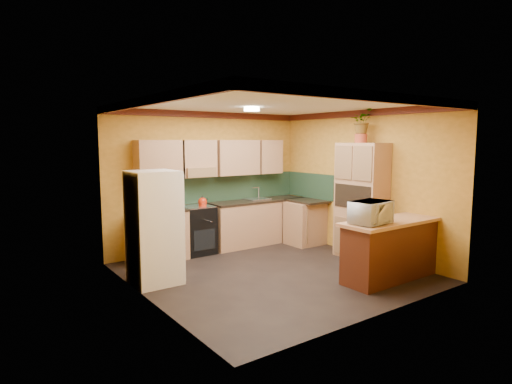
{
  "coord_description": "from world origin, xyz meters",
  "views": [
    {
      "loc": [
        -4.16,
        -5.32,
        2.13
      ],
      "look_at": [
        -0.02,
        0.45,
        1.28
      ],
      "focal_mm": 30.0,
      "sensor_mm": 36.0,
      "label": 1
    }
  ],
  "objects_px": {
    "fridge": "(154,228)",
    "pantry": "(361,201)",
    "base_cabinets_back": "(225,227)",
    "stove": "(197,230)",
    "microwave": "(371,212)",
    "breakfast_bar": "(393,251)"
  },
  "relations": [
    {
      "from": "base_cabinets_back",
      "to": "microwave",
      "type": "bearing_deg",
      "value": -79.1
    },
    {
      "from": "fridge",
      "to": "breakfast_bar",
      "type": "height_order",
      "value": "fridge"
    },
    {
      "from": "base_cabinets_back",
      "to": "microwave",
      "type": "relative_size",
      "value": 6.03
    },
    {
      "from": "base_cabinets_back",
      "to": "stove",
      "type": "bearing_deg",
      "value": -180.0
    },
    {
      "from": "microwave",
      "to": "stove",
      "type": "bearing_deg",
      "value": 104.29
    },
    {
      "from": "fridge",
      "to": "microwave",
      "type": "distance_m",
      "value": 3.21
    },
    {
      "from": "base_cabinets_back",
      "to": "stove",
      "type": "distance_m",
      "value": 0.63
    },
    {
      "from": "stove",
      "to": "pantry",
      "type": "distance_m",
      "value": 3.1
    },
    {
      "from": "base_cabinets_back",
      "to": "pantry",
      "type": "relative_size",
      "value": 1.74
    },
    {
      "from": "fridge",
      "to": "pantry",
      "type": "xyz_separation_m",
      "value": [
        3.6,
        -0.86,
        0.2
      ]
    },
    {
      "from": "pantry",
      "to": "stove",
      "type": "bearing_deg",
      "value": 138.57
    },
    {
      "from": "stove",
      "to": "pantry",
      "type": "height_order",
      "value": "pantry"
    },
    {
      "from": "pantry",
      "to": "microwave",
      "type": "distance_m",
      "value": 1.52
    },
    {
      "from": "base_cabinets_back",
      "to": "pantry",
      "type": "height_order",
      "value": "pantry"
    },
    {
      "from": "base_cabinets_back",
      "to": "fridge",
      "type": "bearing_deg",
      "value": -149.37
    },
    {
      "from": "base_cabinets_back",
      "to": "breakfast_bar",
      "type": "relative_size",
      "value": 2.03
    },
    {
      "from": "base_cabinets_back",
      "to": "pantry",
      "type": "bearing_deg",
      "value": -50.55
    },
    {
      "from": "microwave",
      "to": "breakfast_bar",
      "type": "bearing_deg",
      "value": -7.22
    },
    {
      "from": "base_cabinets_back",
      "to": "breakfast_bar",
      "type": "height_order",
      "value": "same"
    },
    {
      "from": "fridge",
      "to": "pantry",
      "type": "bearing_deg",
      "value": -13.49
    },
    {
      "from": "base_cabinets_back",
      "to": "fridge",
      "type": "xyz_separation_m",
      "value": [
        -1.94,
        -1.15,
        0.41
      ]
    },
    {
      "from": "breakfast_bar",
      "to": "fridge",
      "type": "bearing_deg",
      "value": 147.84
    }
  ]
}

